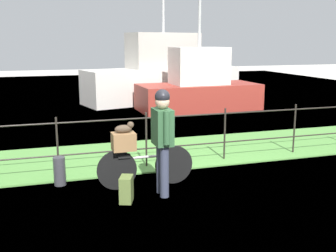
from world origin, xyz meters
The scene contains 12 objects.
ground_plane centered at (0.00, 0.00, 0.00)m, with size 60.00×60.00×0.00m, color beige.
grass_strip centered at (0.00, 2.64, 0.01)m, with size 27.00×2.40×0.03m, color #569342.
harbor_water centered at (0.00, 9.21, 0.00)m, with size 30.00×30.00×0.00m, color #60849E.
iron_fence centered at (0.00, 1.81, 0.62)m, with size 18.04×0.04×1.08m.
bicycle_main centered at (-1.10, 0.81, 0.35)m, with size 1.64×0.16×0.66m.
wooden_crate centered at (-1.45, 0.81, 0.80)m, with size 0.37×0.28×0.29m, color olive.
terrier_dog centered at (-1.43, 0.81, 1.02)m, with size 0.32×0.14×0.18m.
cyclist_person centered at (-0.93, 0.37, 1.00)m, with size 0.26×0.54×1.68m.
backpack_on_paving centered at (-1.54, 0.25, 0.20)m, with size 0.28×0.18×0.40m, color olive.
mooring_bollard centered at (-2.46, 1.31, 0.24)m, with size 0.20×0.20×0.49m, color #38383D.
moored_boat_mid centered at (2.64, 7.81, 0.79)m, with size 4.27×1.92×3.78m.
moored_boat_far centered at (2.10, 10.27, 0.99)m, with size 6.72×3.25×4.30m.
Camera 1 is at (-2.69, -5.48, 2.40)m, focal length 43.49 mm.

